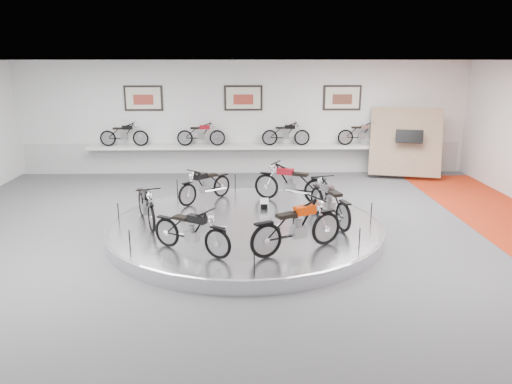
{
  "coord_description": "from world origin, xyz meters",
  "views": [
    {
      "loc": [
        -0.05,
        -10.84,
        4.03
      ],
      "look_at": [
        0.27,
        0.6,
        0.97
      ],
      "focal_mm": 35.0,
      "sensor_mm": 36.0,
      "label": 1
    }
  ],
  "objects_px": {
    "display_platform": "(245,229)",
    "bike_a": "(330,201)",
    "bike_f": "(297,226)",
    "bike_d": "(146,204)",
    "bike_e": "(191,230)",
    "shelf": "(244,147)",
    "bike_b": "(291,183)",
    "bike_c": "(205,185)"
  },
  "relations": [
    {
      "from": "display_platform",
      "to": "bike_a",
      "type": "xyz_separation_m",
      "value": [
        1.98,
        0.0,
        0.67
      ]
    },
    {
      "from": "bike_f",
      "to": "bike_c",
      "type": "bearing_deg",
      "value": 91.17
    },
    {
      "from": "shelf",
      "to": "bike_e",
      "type": "xyz_separation_m",
      "value": [
        -1.07,
        -8.23,
        -0.24
      ]
    },
    {
      "from": "bike_b",
      "to": "bike_c",
      "type": "height_order",
      "value": "bike_b"
    },
    {
      "from": "bike_c",
      "to": "bike_e",
      "type": "xyz_separation_m",
      "value": [
        -0.01,
        -3.7,
        0.0
      ]
    },
    {
      "from": "display_platform",
      "to": "bike_d",
      "type": "distance_m",
      "value": 2.37
    },
    {
      "from": "display_platform",
      "to": "bike_e",
      "type": "xyz_separation_m",
      "value": [
        -1.07,
        -1.83,
        0.61
      ]
    },
    {
      "from": "display_platform",
      "to": "bike_a",
      "type": "distance_m",
      "value": 2.09
    },
    {
      "from": "bike_a",
      "to": "bike_e",
      "type": "xyz_separation_m",
      "value": [
        -3.05,
        -1.83,
        -0.05
      ]
    },
    {
      "from": "bike_e",
      "to": "bike_d",
      "type": "bearing_deg",
      "value": 155.91
    },
    {
      "from": "shelf",
      "to": "bike_c",
      "type": "relative_size",
      "value": 7.02
    },
    {
      "from": "bike_e",
      "to": "display_platform",
      "type": "bearing_deg",
      "value": 91.91
    },
    {
      "from": "bike_d",
      "to": "bike_f",
      "type": "height_order",
      "value": "bike_f"
    },
    {
      "from": "bike_b",
      "to": "bike_e",
      "type": "relative_size",
      "value": 1.14
    },
    {
      "from": "bike_e",
      "to": "bike_f",
      "type": "relative_size",
      "value": 0.87
    },
    {
      "from": "bike_a",
      "to": "bike_e",
      "type": "distance_m",
      "value": 3.56
    },
    {
      "from": "display_platform",
      "to": "bike_c",
      "type": "relative_size",
      "value": 4.09
    },
    {
      "from": "bike_a",
      "to": "bike_b",
      "type": "distance_m",
      "value": 1.91
    },
    {
      "from": "shelf",
      "to": "bike_b",
      "type": "xyz_separation_m",
      "value": [
        1.25,
        -4.64,
        -0.17
      ]
    },
    {
      "from": "bike_e",
      "to": "bike_f",
      "type": "xyz_separation_m",
      "value": [
        2.09,
        0.02,
        0.07
      ]
    },
    {
      "from": "bike_c",
      "to": "bike_f",
      "type": "xyz_separation_m",
      "value": [
        2.09,
        -3.68,
        0.07
      ]
    },
    {
      "from": "bike_e",
      "to": "bike_f",
      "type": "height_order",
      "value": "bike_f"
    },
    {
      "from": "shelf",
      "to": "bike_f",
      "type": "distance_m",
      "value": 8.28
    },
    {
      "from": "bike_d",
      "to": "bike_e",
      "type": "distance_m",
      "value": 2.2
    },
    {
      "from": "bike_a",
      "to": "bike_d",
      "type": "relative_size",
      "value": 1.09
    },
    {
      "from": "display_platform",
      "to": "bike_e",
      "type": "relative_size",
      "value": 4.05
    },
    {
      "from": "bike_d",
      "to": "bike_f",
      "type": "relative_size",
      "value": 0.88
    },
    {
      "from": "bike_f",
      "to": "display_platform",
      "type": "bearing_deg",
      "value": 91.18
    },
    {
      "from": "bike_b",
      "to": "bike_c",
      "type": "relative_size",
      "value": 1.15
    },
    {
      "from": "bike_a",
      "to": "bike_b",
      "type": "relative_size",
      "value": 0.97
    },
    {
      "from": "shelf",
      "to": "bike_e",
      "type": "distance_m",
      "value": 8.3
    },
    {
      "from": "bike_b",
      "to": "bike_d",
      "type": "height_order",
      "value": "bike_b"
    },
    {
      "from": "bike_b",
      "to": "bike_e",
      "type": "xyz_separation_m",
      "value": [
        -2.31,
        -3.59,
        -0.07
      ]
    },
    {
      "from": "shelf",
      "to": "display_platform",
      "type": "bearing_deg",
      "value": -90.0
    },
    {
      "from": "bike_f",
      "to": "bike_d",
      "type": "bearing_deg",
      "value": 122.93
    },
    {
      "from": "bike_a",
      "to": "bike_c",
      "type": "relative_size",
      "value": 1.12
    },
    {
      "from": "bike_b",
      "to": "bike_c",
      "type": "xyz_separation_m",
      "value": [
        -2.31,
        0.11,
        -0.07
      ]
    },
    {
      "from": "display_platform",
      "to": "bike_c",
      "type": "bearing_deg",
      "value": 119.56
    },
    {
      "from": "bike_a",
      "to": "display_platform",
      "type": "bearing_deg",
      "value": 73.84
    },
    {
      "from": "bike_b",
      "to": "shelf",
      "type": "bearing_deg",
      "value": -48.74
    },
    {
      "from": "display_platform",
      "to": "bike_f",
      "type": "distance_m",
      "value": 2.19
    },
    {
      "from": "bike_b",
      "to": "bike_f",
      "type": "bearing_deg",
      "value": 112.7
    }
  ]
}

